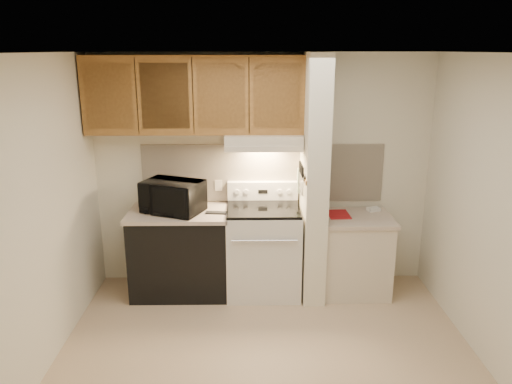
{
  "coord_description": "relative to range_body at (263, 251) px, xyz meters",
  "views": [
    {
      "loc": [
        -0.15,
        -3.75,
        2.53
      ],
      "look_at": [
        -0.08,
        0.75,
        1.23
      ],
      "focal_mm": 35.0,
      "sensor_mm": 36.0,
      "label": 1
    }
  ],
  "objects": [
    {
      "name": "ceiling",
      "position": [
        0.0,
        -1.16,
        2.04
      ],
      "size": [
        3.6,
        3.6,
        0.0
      ],
      "primitive_type": "plane",
      "rotation": [
        3.14,
        0.0,
        0.0
      ],
      "color": "white",
      "rests_on": "wall_back"
    },
    {
      "name": "range_backguard",
      "position": [
        0.0,
        0.28,
        0.59
      ],
      "size": [
        0.76,
        0.08,
        0.2
      ],
      "primitive_type": "cube",
      "color": "silver",
      "rests_on": "range_body"
    },
    {
      "name": "knife_handle_d",
      "position": [
        0.38,
        0.02,
        0.91
      ],
      "size": [
        0.02,
        0.02,
        0.1
      ],
      "primitive_type": "cylinder",
      "color": "black",
      "rests_on": "knife_strip"
    },
    {
      "name": "teal_jar",
      "position": [
        -1.23,
        0.23,
        0.5
      ],
      "size": [
        0.09,
        0.09,
        0.1
      ],
      "primitive_type": "cylinder",
      "rotation": [
        0.0,
        0.0,
        0.02
      ],
      "color": "#1F6964",
      "rests_on": "left_countertop"
    },
    {
      "name": "wall_back",
      "position": [
        0.0,
        0.34,
        0.79
      ],
      "size": [
        3.6,
        2.5,
        0.02
      ],
      "primitive_type": "cube",
      "rotation": [
        1.57,
        0.0,
        0.0
      ],
      "color": "silver",
      "rests_on": "floor"
    },
    {
      "name": "cab_gap_a",
      "position": [
        -1.23,
        0.01,
        1.62
      ],
      "size": [
        0.01,
        0.01,
        0.73
      ],
      "primitive_type": "cube",
      "color": "black",
      "rests_on": "upper_cabinets"
    },
    {
      "name": "knife_handle_a",
      "position": [
        0.38,
        -0.21,
        0.91
      ],
      "size": [
        0.02,
        0.02,
        0.1
      ],
      "primitive_type": "cylinder",
      "color": "black",
      "rests_on": "knife_strip"
    },
    {
      "name": "knife_handle_e",
      "position": [
        0.38,
        0.1,
        0.91
      ],
      "size": [
        0.02,
        0.02,
        0.1
      ],
      "primitive_type": "cylinder",
      "color": "black",
      "rests_on": "knife_strip"
    },
    {
      "name": "knife_blade_b",
      "position": [
        0.38,
        -0.12,
        0.75
      ],
      "size": [
        0.01,
        0.04,
        0.18
      ],
      "primitive_type": "cube",
      "color": "silver",
      "rests_on": "knife_strip"
    },
    {
      "name": "range_knob_right_outer",
      "position": [
        0.28,
        0.24,
        0.59
      ],
      "size": [
        0.05,
        0.02,
        0.05
      ],
      "primitive_type": "cylinder",
      "rotation": [
        1.57,
        0.0,
        0.0
      ],
      "color": "silver",
      "rests_on": "range_backguard"
    },
    {
      "name": "knife_strip",
      "position": [
        0.39,
        -0.06,
        0.86
      ],
      "size": [
        0.02,
        0.42,
        0.04
      ],
      "primitive_type": "cube",
      "color": "black",
      "rests_on": "partition_pillar"
    },
    {
      "name": "range_knob_right_inner",
      "position": [
        0.18,
        0.24,
        0.59
      ],
      "size": [
        0.05,
        0.02,
        0.05
      ],
      "primitive_type": "cylinder",
      "rotation": [
        1.57,
        0.0,
        0.0
      ],
      "color": "silver",
      "rests_on": "range_backguard"
    },
    {
      "name": "partition_pillar",
      "position": [
        0.51,
        -0.01,
        0.79
      ],
      "size": [
        0.22,
        0.7,
        2.5
      ],
      "primitive_type": "cube",
      "color": "#EAE3C7",
      "rests_on": "floor"
    },
    {
      "name": "cab_door_c",
      "position": [
        -0.42,
        0.01,
        1.62
      ],
      "size": [
        0.46,
        0.01,
        0.63
      ],
      "primitive_type": "cube",
      "color": "olive",
      "rests_on": "upper_cabinets"
    },
    {
      "name": "floor",
      "position": [
        0.0,
        -1.16,
        -0.46
      ],
      "size": [
        3.6,
        3.6,
        0.0
      ],
      "primitive_type": "plane",
      "color": "#C9AB89",
      "rests_on": "ground"
    },
    {
      "name": "oven_window",
      "position": [
        0.0,
        -0.32,
        0.04
      ],
      "size": [
        0.5,
        0.01,
        0.3
      ],
      "primitive_type": "cube",
      "color": "black",
      "rests_on": "range_body"
    },
    {
      "name": "cab_door_b",
      "position": [
        -0.96,
        0.01,
        1.62
      ],
      "size": [
        0.46,
        0.01,
        0.63
      ],
      "primitive_type": "cube",
      "color": "olive",
      "rests_on": "upper_cabinets"
    },
    {
      "name": "hood_lip",
      "position": [
        0.0,
        -0.08,
        1.12
      ],
      "size": [
        0.78,
        0.04,
        0.06
      ],
      "primitive_type": "cube",
      "color": "beige",
      "rests_on": "range_hood"
    },
    {
      "name": "right_countertop",
      "position": [
        0.97,
        -0.01,
        0.37
      ],
      "size": [
        0.74,
        0.64,
        0.04
      ],
      "primitive_type": "cube",
      "color": "#C2AE9C",
      "rests_on": "right_cab_base"
    },
    {
      "name": "oven_mitt",
      "position": [
        0.38,
        0.17,
        0.73
      ],
      "size": [
        0.03,
        0.11,
        0.25
      ],
      "primitive_type": "cube",
      "color": "gray",
      "rests_on": "partition_pillar"
    },
    {
      "name": "knife_handle_b",
      "position": [
        0.38,
        -0.12,
        0.91
      ],
      "size": [
        0.02,
        0.02,
        0.1
      ],
      "primitive_type": "cylinder",
      "color": "black",
      "rests_on": "knife_strip"
    },
    {
      "name": "knife_blade_e",
      "position": [
        0.38,
        0.12,
        0.75
      ],
      "size": [
        0.01,
        0.04,
        0.18
      ],
      "primitive_type": "cube",
      "color": "silver",
      "rests_on": "knife_strip"
    },
    {
      "name": "oven_handle",
      "position": [
        0.0,
        -0.35,
        0.26
      ],
      "size": [
        0.65,
        0.02,
        0.02
      ],
      "primitive_type": "cylinder",
      "rotation": [
        0.0,
        1.57,
        0.0
      ],
      "color": "silver",
      "rests_on": "range_body"
    },
    {
      "name": "pillar_trim",
      "position": [
        0.39,
        -0.01,
        0.84
      ],
      "size": [
        0.01,
        0.7,
        0.04
      ],
      "primitive_type": "cube",
      "color": "olive",
      "rests_on": "partition_pillar"
    },
    {
      "name": "range_body",
      "position": [
        0.0,
        0.0,
        0.0
      ],
      "size": [
        0.76,
        0.65,
        0.92
      ],
      "primitive_type": "cube",
      "color": "silver",
      "rests_on": "floor"
    },
    {
      "name": "knife_blade_a",
      "position": [
        0.38,
        -0.22,
        0.76
      ],
      "size": [
        0.01,
        0.03,
        0.16
      ],
      "primitive_type": "cube",
      "color": "silver",
      "rests_on": "knife_strip"
    },
    {
      "name": "backsplash",
      "position": [
        0.0,
        0.33,
        0.78
      ],
      "size": [
        2.6,
        0.02,
        0.63
      ],
      "primitive_type": "cube",
      "color": "#FCE9CD",
      "rests_on": "wall_back"
    },
    {
      "name": "left_countertop",
      "position": [
        -0.88,
        0.01,
        0.43
      ],
      "size": [
        1.04,
        0.67,
        0.04
      ],
      "primitive_type": "cube",
      "color": "#C2AE9C",
      "rests_on": "dishwasher_front"
    },
    {
      "name": "upper_cabinets",
      "position": [
        -0.69,
        0.17,
        1.62
      ],
      "size": [
        2.18,
        0.33,
        0.77
      ],
      "primitive_type": "cube",
      "color": "olive",
      "rests_on": "wall_back"
    },
    {
      "name": "knife_blade_c",
      "position": [
        0.38,
        -0.05,
        0.74
      ],
      "size": [
        0.01,
        0.04,
        0.2
      ],
      "primitive_type": "cube",
      "color": "silver",
      "rests_on": "knife_strip"
    },
    {
      "name": "cab_gap_b",
      "position": [
        -0.69,
        0.01,
        1.62
      ],
      "size": [
        0.01,
        0.01,
        0.73
      ],
      "primitive_type": "cube",
      "color": "black",
      "rests_on": "upper_cabinets"
    },
    {
      "name": "cooktop",
      "position": [
        0.0,
        0.0,
        0.48
      ],
      "size": [
        0.74,
        0.64,
        0.03
      ],
      "primitive_type": "cube",
      "color": "black",
      "rests_on": "range_body"
    },
    {
      "name": "microwave",
      "position": [
        -0.93,
        -0.01,
        0.61
      ],
      "size": [
        0.7,
        0.59,
        0.33
      ],
      "primitive_type": "imported",
      "rotation": [
        0.0,
        0.0,
        -0.39
      ],
      "color": "black",
      "rests_on": "left_countertop"
    },
    {
      "name": "range_display",
      "position": [
        0.0,
        0.24,
        0.59
      ],
      "size": [
        0.1,
        0.01,
        0.04
      ],
      "primitive_type": "cube",
      "color": "black",
      "rests_on": "range_backguard"
    },
    {
      "name": "white_box",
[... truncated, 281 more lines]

